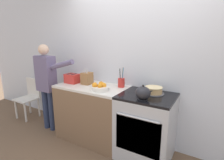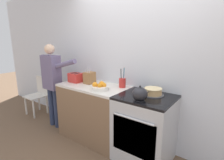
{
  "view_description": "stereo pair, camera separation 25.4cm",
  "coord_description": "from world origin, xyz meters",
  "px_view_note": "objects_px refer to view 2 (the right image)",
  "views": [
    {
      "loc": [
        1.01,
        -1.84,
        1.66
      ],
      "look_at": [
        -0.25,
        0.29,
        1.07
      ],
      "focal_mm": 28.0,
      "sensor_mm": 36.0,
      "label": 1
    },
    {
      "loc": [
        1.22,
        -1.7,
        1.66
      ],
      "look_at": [
        -0.25,
        0.29,
        1.07
      ],
      "focal_mm": 28.0,
      "sensor_mm": 36.0,
      "label": 2
    }
  ],
  "objects_px": {
    "person_baker": "(52,79)",
    "utensil_crock": "(122,82)",
    "fruit_bowl": "(100,87)",
    "toaster": "(76,78)",
    "layer_cake": "(153,92)",
    "knife_block": "(89,78)",
    "tea_kettle": "(140,94)",
    "stove_range": "(144,128)",
    "dining_chair": "(39,93)"
  },
  "relations": [
    {
      "from": "person_baker",
      "to": "utensil_crock",
      "type": "bearing_deg",
      "value": 21.1
    },
    {
      "from": "fruit_bowl",
      "to": "toaster",
      "type": "distance_m",
      "value": 0.66
    },
    {
      "from": "layer_cake",
      "to": "knife_block",
      "type": "xyz_separation_m",
      "value": [
        -1.11,
        -0.05,
        0.05
      ]
    },
    {
      "from": "utensil_crock",
      "to": "toaster",
      "type": "xyz_separation_m",
      "value": [
        -0.84,
        -0.2,
        0.0
      ]
    },
    {
      "from": "tea_kettle",
      "to": "knife_block",
      "type": "distance_m",
      "value": 1.09
    },
    {
      "from": "stove_range",
      "to": "person_baker",
      "type": "distance_m",
      "value": 1.87
    },
    {
      "from": "knife_block",
      "to": "utensil_crock",
      "type": "relative_size",
      "value": 0.88
    },
    {
      "from": "tea_kettle",
      "to": "utensil_crock",
      "type": "distance_m",
      "value": 0.61
    },
    {
      "from": "dining_chair",
      "to": "utensil_crock",
      "type": "bearing_deg",
      "value": -16.42
    },
    {
      "from": "stove_range",
      "to": "fruit_bowl",
      "type": "height_order",
      "value": "fruit_bowl"
    },
    {
      "from": "layer_cake",
      "to": "knife_block",
      "type": "height_order",
      "value": "knife_block"
    },
    {
      "from": "utensil_crock",
      "to": "stove_range",
      "type": "bearing_deg",
      "value": -20.28
    },
    {
      "from": "fruit_bowl",
      "to": "utensil_crock",
      "type": "bearing_deg",
      "value": 58.12
    },
    {
      "from": "knife_block",
      "to": "dining_chair",
      "type": "xyz_separation_m",
      "value": [
        -1.54,
        -0.04,
        -0.54
      ]
    },
    {
      "from": "utensil_crock",
      "to": "dining_chair",
      "type": "xyz_separation_m",
      "value": [
        -2.11,
        -0.17,
        -0.52
      ]
    },
    {
      "from": "tea_kettle",
      "to": "utensil_crock",
      "type": "xyz_separation_m",
      "value": [
        -0.49,
        0.36,
        -0.0
      ]
    },
    {
      "from": "fruit_bowl",
      "to": "toaster",
      "type": "relative_size",
      "value": 1.09
    },
    {
      "from": "stove_range",
      "to": "dining_chair",
      "type": "distance_m",
      "value": 2.6
    },
    {
      "from": "stove_range",
      "to": "layer_cake",
      "type": "height_order",
      "value": "layer_cake"
    },
    {
      "from": "tea_kettle",
      "to": "utensil_crock",
      "type": "height_order",
      "value": "utensil_crock"
    },
    {
      "from": "layer_cake",
      "to": "toaster",
      "type": "relative_size",
      "value": 1.21
    },
    {
      "from": "utensil_crock",
      "to": "person_baker",
      "type": "distance_m",
      "value": 1.36
    },
    {
      "from": "dining_chair",
      "to": "tea_kettle",
      "type": "bearing_deg",
      "value": -25.15
    },
    {
      "from": "toaster",
      "to": "dining_chair",
      "type": "xyz_separation_m",
      "value": [
        -1.27,
        0.03,
        -0.52
      ]
    },
    {
      "from": "person_baker",
      "to": "dining_chair",
      "type": "height_order",
      "value": "person_baker"
    },
    {
      "from": "tea_kettle",
      "to": "toaster",
      "type": "relative_size",
      "value": 0.99
    },
    {
      "from": "tea_kettle",
      "to": "person_baker",
      "type": "height_order",
      "value": "person_baker"
    },
    {
      "from": "stove_range",
      "to": "fruit_bowl",
      "type": "distance_m",
      "value": 0.85
    },
    {
      "from": "toaster",
      "to": "dining_chair",
      "type": "height_order",
      "value": "toaster"
    },
    {
      "from": "stove_range",
      "to": "tea_kettle",
      "type": "distance_m",
      "value": 0.57
    },
    {
      "from": "person_baker",
      "to": "toaster",
      "type": "bearing_deg",
      "value": 23.68
    },
    {
      "from": "stove_range",
      "to": "person_baker",
      "type": "xyz_separation_m",
      "value": [
        -1.8,
        -0.16,
        0.47
      ]
    },
    {
      "from": "fruit_bowl",
      "to": "person_baker",
      "type": "relative_size",
      "value": 0.17
    },
    {
      "from": "toaster",
      "to": "person_baker",
      "type": "distance_m",
      "value": 0.5
    },
    {
      "from": "toaster",
      "to": "fruit_bowl",
      "type": "bearing_deg",
      "value": -9.3
    },
    {
      "from": "fruit_bowl",
      "to": "person_baker",
      "type": "bearing_deg",
      "value": -178.03
    },
    {
      "from": "stove_range",
      "to": "knife_block",
      "type": "bearing_deg",
      "value": 177.03
    },
    {
      "from": "utensil_crock",
      "to": "toaster",
      "type": "bearing_deg",
      "value": -166.87
    },
    {
      "from": "fruit_bowl",
      "to": "person_baker",
      "type": "height_order",
      "value": "person_baker"
    },
    {
      "from": "stove_range",
      "to": "layer_cake",
      "type": "xyz_separation_m",
      "value": [
        0.05,
        0.11,
        0.5
      ]
    },
    {
      "from": "knife_block",
      "to": "fruit_bowl",
      "type": "xyz_separation_m",
      "value": [
        0.39,
        -0.18,
        -0.05
      ]
    },
    {
      "from": "utensil_crock",
      "to": "dining_chair",
      "type": "distance_m",
      "value": 2.18
    },
    {
      "from": "knife_block",
      "to": "toaster",
      "type": "distance_m",
      "value": 0.28
    },
    {
      "from": "tea_kettle",
      "to": "person_baker",
      "type": "relative_size",
      "value": 0.15
    },
    {
      "from": "knife_block",
      "to": "dining_chair",
      "type": "bearing_deg",
      "value": -178.5
    },
    {
      "from": "dining_chair",
      "to": "toaster",
      "type": "bearing_deg",
      "value": -22.29
    },
    {
      "from": "utensil_crock",
      "to": "toaster",
      "type": "distance_m",
      "value": 0.86
    },
    {
      "from": "tea_kettle",
      "to": "dining_chair",
      "type": "xyz_separation_m",
      "value": [
        -2.61,
        0.19,
        -0.53
      ]
    },
    {
      "from": "toaster",
      "to": "stove_range",
      "type": "bearing_deg",
      "value": 0.7
    },
    {
      "from": "tea_kettle",
      "to": "fruit_bowl",
      "type": "distance_m",
      "value": 0.68
    }
  ]
}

